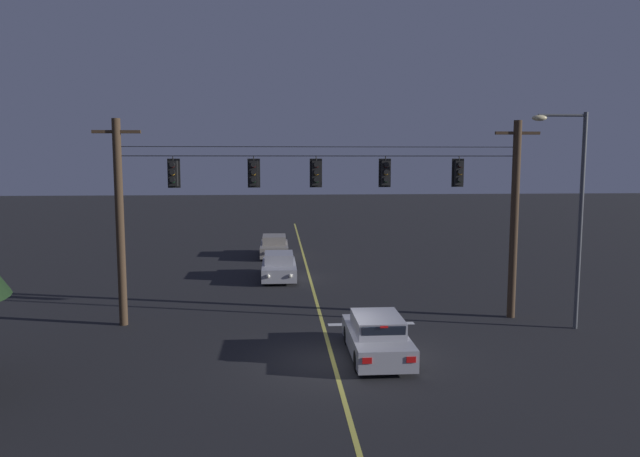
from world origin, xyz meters
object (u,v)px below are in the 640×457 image
traffic_light_centre (316,173)px  car_oncoming_trailing (274,247)px  traffic_light_leftmost (173,173)px  traffic_light_left_inner (254,173)px  car_oncoming_lead (279,267)px  traffic_light_right_inner (385,173)px  car_waiting_near_lane (377,337)px  traffic_light_rightmost (459,173)px  street_lamp_corner (574,201)px

traffic_light_centre → car_oncoming_trailing: size_ratio=0.28×
traffic_light_leftmost → car_oncoming_trailing: 17.29m
traffic_light_left_inner → car_oncoming_lead: bearing=83.6°
traffic_light_left_inner → traffic_light_leftmost: bearing=180.0°
traffic_light_right_inner → car_waiting_near_lane: bearing=-103.2°
car_oncoming_lead → car_oncoming_trailing: size_ratio=1.00×
traffic_light_right_inner → traffic_light_rightmost: bearing=0.0°
traffic_light_leftmost → traffic_light_rightmost: (11.10, 0.00, 0.00)m
traffic_light_centre → street_lamp_corner: bearing=-10.4°
traffic_light_leftmost → traffic_light_rightmost: size_ratio=1.00×
car_waiting_near_lane → street_lamp_corner: (7.79, 2.65, 4.23)m
traffic_light_centre → traffic_light_right_inner: (2.72, 0.00, 0.00)m
traffic_light_centre → car_oncoming_trailing: 16.97m
traffic_light_left_inner → car_oncoming_trailing: traffic_light_left_inner is taller
car_oncoming_lead → car_oncoming_trailing: same height
car_oncoming_lead → car_oncoming_trailing: 7.45m
traffic_light_right_inner → street_lamp_corner: (6.76, -1.74, -1.01)m
street_lamp_corner → car_waiting_near_lane: bearing=-161.2°
traffic_light_right_inner → street_lamp_corner: street_lamp_corner is taller
traffic_light_centre → traffic_light_left_inner: bearing=180.0°
traffic_light_leftmost → car_oncoming_trailing: bearing=76.9°
traffic_light_leftmost → traffic_light_centre: size_ratio=1.00×
traffic_light_right_inner → traffic_light_rightmost: size_ratio=1.00×
traffic_light_right_inner → car_oncoming_lead: (-4.16, 8.61, -5.24)m
traffic_light_centre → car_waiting_near_lane: bearing=-68.9°
traffic_light_right_inner → car_oncoming_lead: 10.90m
traffic_light_rightmost → street_lamp_corner: street_lamp_corner is taller
traffic_light_leftmost → street_lamp_corner: bearing=-6.6°
car_waiting_near_lane → traffic_light_centre: bearing=111.1°
traffic_light_right_inner → car_oncoming_trailing: 17.46m
car_oncoming_lead → traffic_light_leftmost: bearing=-115.0°
traffic_light_leftmost → car_waiting_near_lane: 9.89m
traffic_light_right_inner → traffic_light_leftmost: bearing=180.0°
traffic_light_left_inner → traffic_light_right_inner: size_ratio=1.00×
traffic_light_centre → traffic_light_right_inner: size_ratio=1.00×
traffic_light_left_inner → car_waiting_near_lane: 7.96m
traffic_light_left_inner → traffic_light_rightmost: bearing=0.0°
traffic_light_leftmost → traffic_light_right_inner: bearing=0.0°
traffic_light_right_inner → street_lamp_corner: 7.06m
traffic_light_leftmost → traffic_light_centre: (5.46, 0.00, 0.00)m
traffic_light_right_inner → car_waiting_near_lane: size_ratio=0.28×
traffic_light_left_inner → car_oncoming_lead: 10.13m
traffic_light_leftmost → traffic_light_centre: bearing=0.0°
traffic_light_left_inner → traffic_light_centre: (2.41, 0.00, 0.00)m
traffic_light_centre → street_lamp_corner: size_ratio=0.15×
traffic_light_right_inner → car_oncoming_lead: size_ratio=0.28×
traffic_light_left_inner → street_lamp_corner: street_lamp_corner is taller
traffic_light_rightmost → street_lamp_corner: (3.83, -1.74, -1.01)m
traffic_light_left_inner → traffic_light_rightmost: 8.05m
traffic_light_centre → car_waiting_near_lane: 7.04m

